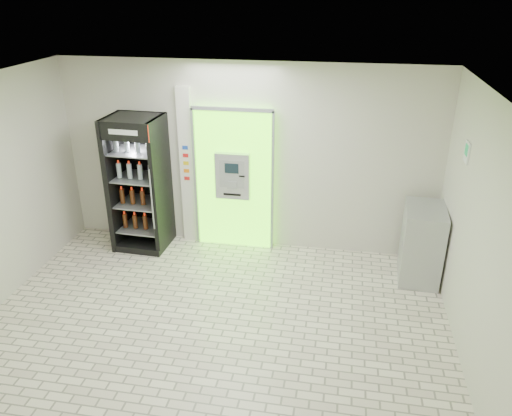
# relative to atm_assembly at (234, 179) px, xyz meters

# --- Properties ---
(ground) EXTENTS (6.00, 6.00, 0.00)m
(ground) POSITION_rel_atm_assembly_xyz_m (0.20, -2.41, -1.17)
(ground) COLOR beige
(ground) RESTS_ON ground
(room_shell) EXTENTS (6.00, 6.00, 6.00)m
(room_shell) POSITION_rel_atm_assembly_xyz_m (0.20, -2.41, 0.67)
(room_shell) COLOR beige
(room_shell) RESTS_ON ground
(atm_assembly) EXTENTS (1.30, 0.24, 2.33)m
(atm_assembly) POSITION_rel_atm_assembly_xyz_m (0.00, 0.00, 0.00)
(atm_assembly) COLOR #61FF16
(atm_assembly) RESTS_ON ground
(pillar) EXTENTS (0.22, 0.11, 2.60)m
(pillar) POSITION_rel_atm_assembly_xyz_m (-0.78, 0.04, 0.13)
(pillar) COLOR silver
(pillar) RESTS_ON ground
(beverage_cooler) EXTENTS (0.85, 0.79, 2.18)m
(beverage_cooler) POSITION_rel_atm_assembly_xyz_m (-1.49, -0.28, -0.12)
(beverage_cooler) COLOR black
(beverage_cooler) RESTS_ON ground
(steel_cabinet) EXTENTS (0.62, 0.87, 1.12)m
(steel_cabinet) POSITION_rel_atm_assembly_xyz_m (2.91, -0.53, -0.61)
(steel_cabinet) COLOR #A5A7AD
(steel_cabinet) RESTS_ON ground
(exit_sign) EXTENTS (0.02, 0.22, 0.26)m
(exit_sign) POSITION_rel_atm_assembly_xyz_m (3.19, -1.01, 0.95)
(exit_sign) COLOR white
(exit_sign) RESTS_ON room_shell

